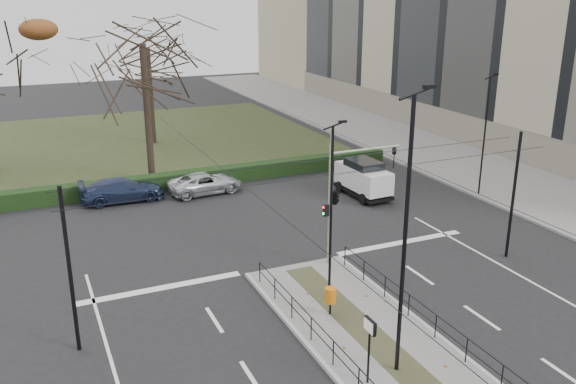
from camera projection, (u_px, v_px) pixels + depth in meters
name	position (u px, v px, depth m)	size (l,w,h in m)	color
ground	(348.00, 319.00, 23.20)	(140.00, 140.00, 0.00)	black
median_island	(384.00, 351.00, 21.01)	(4.40, 15.00, 0.14)	#615E5C
sidewalk_east	(409.00, 144.00, 49.20)	(8.00, 90.00, 0.14)	#615E5C
park	(86.00, 146.00, 48.62)	(38.00, 26.00, 0.10)	#252E17
hedge	(111.00, 188.00, 36.86)	(38.00, 1.00, 1.00)	black
apartment_block	(502.00, 9.00, 51.50)	(13.09, 52.10, 21.64)	tan
median_railing	(387.00, 329.00, 20.64)	(4.14, 13.24, 0.92)	black
catenary	(331.00, 221.00, 23.53)	(20.00, 34.00, 6.00)	black
traffic_light	(337.00, 194.00, 26.74)	(3.77, 2.17, 5.55)	gray
litter_bin	(330.00, 296.00, 23.00)	(0.43, 0.43, 1.11)	black
info_panel	(370.00, 333.00, 18.65)	(0.13, 0.59, 2.25)	black
streetlamp_median_near	(406.00, 236.00, 18.39)	(0.77, 0.16, 9.23)	black
streetlamp_median_far	(331.00, 213.00, 23.28)	(0.60, 0.12, 7.23)	black
streetlamp_sidewalk	(485.00, 134.00, 35.97)	(0.60, 0.12, 7.21)	black
parked_car_third	(122.00, 190.00, 35.93)	(1.96, 4.81, 1.40)	#1F2A4A
parked_car_fourth	(205.00, 183.00, 37.44)	(2.09, 4.52, 1.26)	#B3B7BC
white_van	(363.00, 177.00, 36.69)	(2.05, 4.16, 2.24)	silver
bare_tree_center	(148.00, 55.00, 47.49)	(7.43, 7.43, 9.99)	black
bare_tree_near	(143.00, 54.00, 37.13)	(8.05, 8.05, 11.61)	black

